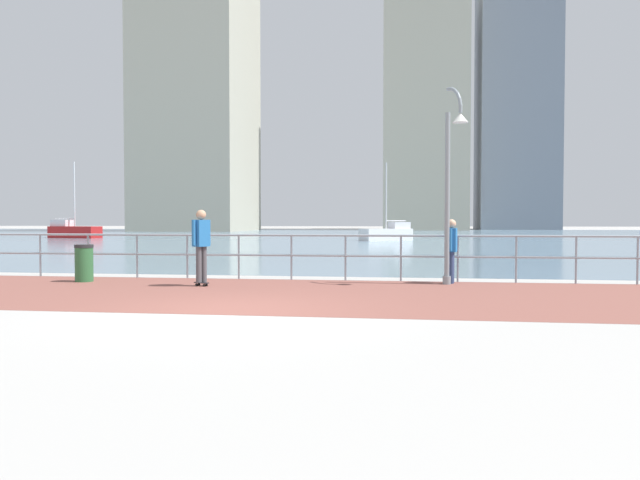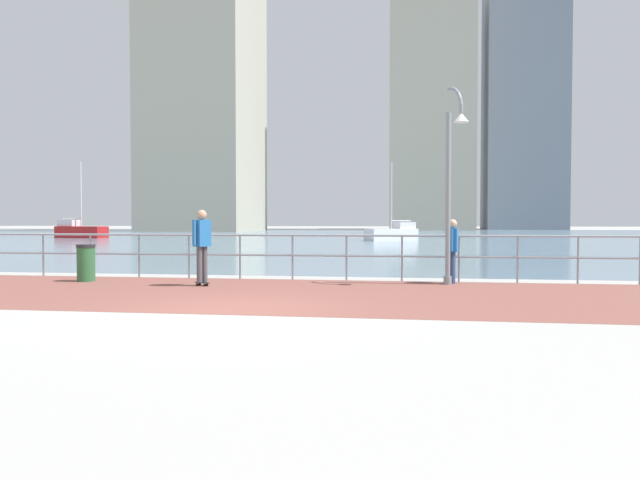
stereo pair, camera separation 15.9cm
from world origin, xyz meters
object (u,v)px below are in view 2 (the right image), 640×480
at_px(trash_bin, 86,263).
at_px(sailboat_blue, 393,233).
at_px(skateboarder, 202,240).
at_px(lamppost, 452,175).
at_px(sailboat_red, 80,231).
at_px(bystander, 452,246).

relative_size(trash_bin, sailboat_blue, 0.16).
bearing_deg(skateboarder, sailboat_blue, 84.25).
distance_m(lamppost, skateboarder, 6.06).
relative_size(skateboarder, sailboat_red, 0.27).
bearing_deg(trash_bin, sailboat_red, 120.46).
distance_m(skateboarder, trash_bin, 3.35).
xyz_separation_m(skateboarder, sailboat_red, (-24.19, 36.20, -0.44)).
xyz_separation_m(skateboarder, trash_bin, (-3.25, 0.58, -0.60)).
distance_m(skateboarder, sailboat_blue, 33.18).
height_order(bystander, sailboat_red, sailboat_red).
height_order(lamppost, bystander, lamppost).
relative_size(trash_bin, sailboat_red, 0.14).
bearing_deg(bystander, trash_bin, -174.54).
distance_m(lamppost, bystander, 1.73).
distance_m(bystander, sailboat_blue, 31.66).
relative_size(bystander, trash_bin, 1.68).
height_order(lamppost, trash_bin, lamppost).
xyz_separation_m(lamppost, sailboat_red, (-29.96, 35.16, -1.95)).
distance_m(bystander, sailboat_red, 45.91).
height_order(lamppost, skateboarder, lamppost).
relative_size(lamppost, trash_bin, 5.04).
bearing_deg(bystander, sailboat_blue, 94.51).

